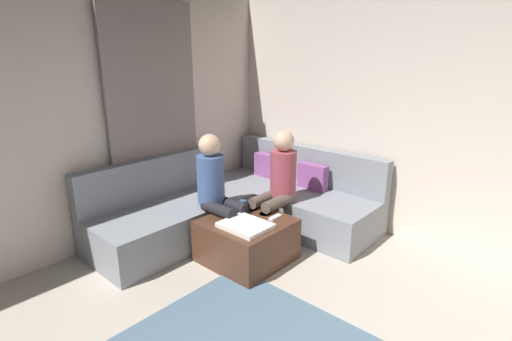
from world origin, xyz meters
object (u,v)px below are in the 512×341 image
object	(u,v)px
coffee_mug	(243,205)
person_on_couch_back	(277,182)
ottoman	(247,240)
sectional_couch	(241,205)
game_remote	(275,217)
person_on_couch_side	(217,188)

from	to	relation	value
coffee_mug	person_on_couch_back	xyz separation A→B (m)	(0.16, 0.36, 0.19)
ottoman	sectional_couch	bearing A→B (deg)	137.98
ottoman	coffee_mug	bearing A→B (deg)	140.71
coffee_mug	game_remote	world-z (taller)	coffee_mug
ottoman	game_remote	size ratio (longest dim) A/B	5.07
person_on_couch_side	game_remote	bearing A→B (deg)	111.73
game_remote	person_on_couch_back	world-z (taller)	person_on_couch_back
ottoman	coffee_mug	world-z (taller)	coffee_mug
sectional_couch	game_remote	distance (m)	0.78
sectional_couch	person_on_couch_side	xyz separation A→B (m)	(0.15, -0.50, 0.38)
sectional_couch	person_on_couch_back	xyz separation A→B (m)	(0.48, 0.06, 0.38)
coffee_mug	game_remote	bearing A→B (deg)	5.71
coffee_mug	person_on_couch_side	xyz separation A→B (m)	(-0.17, -0.19, 0.19)
coffee_mug	person_on_couch_back	bearing A→B (deg)	65.83
game_remote	person_on_couch_side	bearing A→B (deg)	-158.27
ottoman	game_remote	xyz separation A→B (m)	(0.18, 0.22, 0.22)
ottoman	person_on_couch_side	size ratio (longest dim) A/B	0.63
ottoman	game_remote	world-z (taller)	game_remote
sectional_couch	ottoman	size ratio (longest dim) A/B	3.36
game_remote	person_on_couch_back	xyz separation A→B (m)	(-0.24, 0.32, 0.23)
ottoman	coffee_mug	distance (m)	0.38
sectional_couch	ottoman	distance (m)	0.73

